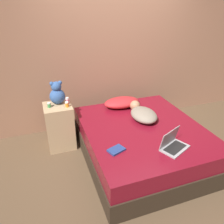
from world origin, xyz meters
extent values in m
plane|color=brown|center=(0.00, 0.00, 0.00)|extent=(12.00, 12.00, 0.00)
cube|color=#996B51|center=(0.00, 1.21, 1.30)|extent=(8.00, 0.06, 2.60)
cube|color=#2D2319|center=(0.00, 0.00, 0.14)|extent=(1.62, 1.86, 0.28)
cube|color=maroon|center=(0.00, 0.00, 0.39)|extent=(1.59, 1.83, 0.23)
cube|color=tan|center=(-1.07, 0.67, 0.35)|extent=(0.40, 0.41, 0.70)
ellipsoid|color=red|center=(-0.04, 0.69, 0.58)|extent=(0.59, 0.34, 0.15)
ellipsoid|color=gray|center=(0.10, 0.19, 0.58)|extent=(0.36, 0.50, 0.15)
sphere|color=#A87556|center=(0.11, 0.50, 0.59)|extent=(0.16, 0.16, 0.16)
cylinder|color=#A87556|center=(0.26, 0.21, 0.54)|extent=(0.06, 0.22, 0.06)
cube|color=#9E9EA3|center=(0.13, -0.58, 0.52)|extent=(0.40, 0.34, 0.02)
cube|color=black|center=(0.13, -0.58, 0.52)|extent=(0.32, 0.25, 0.00)
cube|color=#9E9EA3|center=(0.09, -0.50, 0.63)|extent=(0.33, 0.18, 0.21)
cube|color=black|center=(0.09, -0.50, 0.63)|extent=(0.29, 0.16, 0.18)
sphere|color=#335693|center=(-1.05, 0.75, 0.81)|extent=(0.23, 0.23, 0.23)
sphere|color=#335693|center=(-1.05, 0.75, 0.97)|extent=(0.15, 0.15, 0.15)
sphere|color=#335693|center=(-1.11, 0.75, 1.02)|extent=(0.06, 0.06, 0.06)
sphere|color=#335693|center=(-0.99, 0.75, 1.02)|extent=(0.06, 0.06, 0.06)
cylinder|color=#3D8E4C|center=(-1.18, 0.65, 0.73)|extent=(0.05, 0.05, 0.06)
cylinder|color=white|center=(-1.18, 0.65, 0.76)|extent=(0.04, 0.04, 0.02)
cylinder|color=pink|center=(-0.92, 0.67, 0.74)|extent=(0.05, 0.05, 0.08)
cylinder|color=white|center=(-0.92, 0.67, 0.79)|extent=(0.05, 0.05, 0.02)
cylinder|color=orange|center=(-0.94, 0.58, 0.73)|extent=(0.05, 0.05, 0.06)
cylinder|color=white|center=(-0.94, 0.58, 0.77)|extent=(0.05, 0.05, 0.02)
cube|color=navy|center=(-0.54, -0.39, 0.52)|extent=(0.22, 0.19, 0.02)
camera|label=1|loc=(-1.27, -2.31, 2.08)|focal=35.00mm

